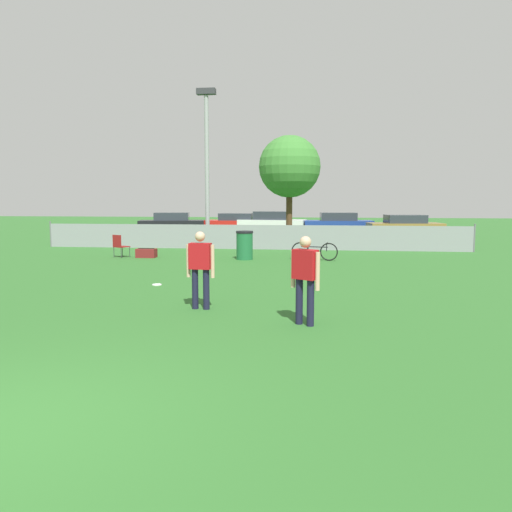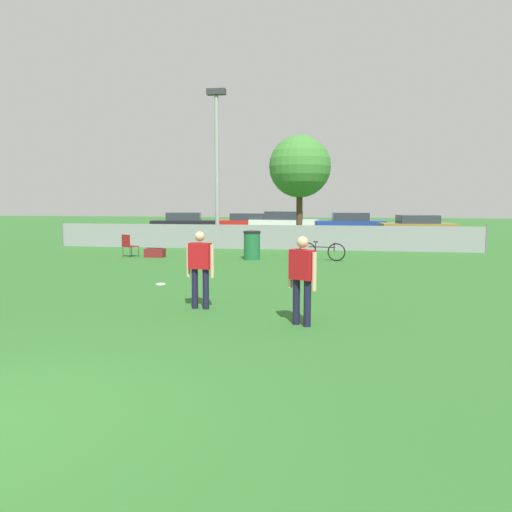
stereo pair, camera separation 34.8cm
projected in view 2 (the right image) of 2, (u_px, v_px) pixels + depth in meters
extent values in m
cube|color=gray|center=(260.00, 237.00, 22.48)|extent=(19.26, 0.03, 1.10)
cylinder|color=slate|center=(63.00, 234.00, 24.03)|extent=(0.07, 0.07, 1.21)
cylinder|color=slate|center=(486.00, 239.00, 20.92)|extent=(0.07, 0.07, 1.21)
cylinder|color=#9E9EA3|center=(217.00, 172.00, 24.11)|extent=(0.20, 0.20, 7.13)
cube|color=#333338|center=(216.00, 92.00, 23.69)|extent=(0.90, 0.36, 0.28)
cylinder|color=#4C331E|center=(299.00, 217.00, 25.72)|extent=(0.32, 0.32, 2.73)
sphere|color=#3D7F33|center=(300.00, 166.00, 25.44)|extent=(3.17, 3.17, 3.17)
cylinder|color=#191933|center=(195.00, 288.00, 10.18)|extent=(0.13, 0.13, 0.83)
cylinder|color=#191933|center=(206.00, 289.00, 10.13)|extent=(0.13, 0.13, 0.83)
cube|color=#B21419|center=(200.00, 256.00, 10.08)|extent=(0.45, 0.25, 0.52)
sphere|color=#D8AD8C|center=(200.00, 236.00, 10.04)|extent=(0.20, 0.20, 0.20)
cylinder|color=#D8AD8C|center=(188.00, 260.00, 10.15)|extent=(0.08, 0.08, 0.67)
cylinder|color=#D8AD8C|center=(212.00, 261.00, 10.03)|extent=(0.08, 0.08, 0.67)
cylinder|color=#191933|center=(296.00, 302.00, 8.87)|extent=(0.13, 0.13, 0.83)
cylinder|color=#191933|center=(307.00, 303.00, 8.71)|extent=(0.13, 0.13, 0.83)
cube|color=#B21419|center=(302.00, 265.00, 8.72)|extent=(0.48, 0.41, 0.52)
sphere|color=#D8AD8C|center=(302.00, 242.00, 8.67)|extent=(0.20, 0.20, 0.20)
cylinder|color=#D8AD8C|center=(290.00, 269.00, 8.89)|extent=(0.08, 0.08, 0.67)
cylinder|color=#D8AD8C|center=(314.00, 272.00, 8.56)|extent=(0.08, 0.08, 0.67)
cylinder|color=white|center=(161.00, 284.00, 13.10)|extent=(0.24, 0.24, 0.03)
torus|color=white|center=(161.00, 284.00, 13.10)|extent=(0.25, 0.25, 0.03)
cylinder|color=#333338|center=(138.00, 252.00, 19.56)|extent=(0.02, 0.02, 0.40)
cylinder|color=#333338|center=(131.00, 251.00, 19.81)|extent=(0.02, 0.02, 0.40)
cylinder|color=#333338|center=(130.00, 252.00, 19.23)|extent=(0.02, 0.02, 0.40)
cylinder|color=#333338|center=(123.00, 252.00, 19.47)|extent=(0.02, 0.02, 0.40)
cube|color=maroon|center=(131.00, 246.00, 19.49)|extent=(0.63, 0.63, 0.03)
cube|color=maroon|center=(126.00, 240.00, 19.29)|extent=(0.43, 0.23, 0.45)
torus|color=black|center=(308.00, 251.00, 18.47)|extent=(0.65, 0.16, 0.66)
torus|color=black|center=(336.00, 252.00, 18.11)|extent=(0.65, 0.16, 0.66)
cylinder|color=black|center=(322.00, 247.00, 18.27)|extent=(0.98, 0.21, 0.04)
cylinder|color=black|center=(316.00, 247.00, 18.35)|extent=(0.03, 0.03, 0.34)
cylinder|color=black|center=(334.00, 247.00, 18.12)|extent=(0.03, 0.03, 0.31)
cube|color=black|center=(316.00, 242.00, 18.33)|extent=(0.17, 0.09, 0.04)
cylinder|color=black|center=(334.00, 243.00, 18.10)|extent=(0.10, 0.44, 0.03)
cylinder|color=#1E6638|center=(252.00, 246.00, 18.61)|extent=(0.61, 0.61, 0.99)
cylinder|color=black|center=(252.00, 232.00, 18.55)|extent=(0.64, 0.64, 0.08)
cube|color=maroon|center=(155.00, 253.00, 19.40)|extent=(0.75, 0.41, 0.34)
cube|color=black|center=(155.00, 248.00, 19.38)|extent=(0.64, 0.04, 0.02)
cylinder|color=black|center=(205.00, 228.00, 34.16)|extent=(0.65, 0.30, 0.63)
cylinder|color=black|center=(203.00, 229.00, 32.60)|extent=(0.65, 0.30, 0.63)
cylinder|color=black|center=(166.00, 228.00, 34.06)|extent=(0.65, 0.30, 0.63)
cylinder|color=black|center=(162.00, 229.00, 32.50)|extent=(0.65, 0.30, 0.63)
cube|color=black|center=(184.00, 225.00, 33.31)|extent=(4.53, 2.60, 0.68)
cube|color=#2D333D|center=(184.00, 216.00, 33.24)|extent=(2.49, 1.98, 0.51)
cylinder|color=black|center=(270.00, 227.00, 34.22)|extent=(0.68, 0.21, 0.68)
cylinder|color=black|center=(266.00, 229.00, 32.69)|extent=(0.68, 0.21, 0.68)
cylinder|color=black|center=(232.00, 227.00, 34.77)|extent=(0.68, 0.21, 0.68)
cylinder|color=black|center=(227.00, 228.00, 33.24)|extent=(0.68, 0.21, 0.68)
cube|color=red|center=(249.00, 225.00, 33.71)|extent=(4.38, 1.98, 0.63)
cube|color=#2D333D|center=(249.00, 217.00, 33.65)|extent=(2.31, 1.67, 0.47)
cylinder|color=black|center=(306.00, 228.00, 33.39)|extent=(0.68, 0.26, 0.66)
cylinder|color=black|center=(302.00, 230.00, 31.93)|extent=(0.68, 0.26, 0.66)
cylinder|color=black|center=(267.00, 228.00, 34.15)|extent=(0.68, 0.26, 0.66)
cylinder|color=black|center=(261.00, 229.00, 32.69)|extent=(0.68, 0.26, 0.66)
cube|color=white|center=(284.00, 225.00, 33.01)|extent=(4.55, 2.27, 0.72)
cube|color=#2D333D|center=(284.00, 215.00, 32.94)|extent=(2.44, 1.81, 0.54)
cylinder|color=black|center=(370.00, 229.00, 33.22)|extent=(0.62, 0.23, 0.61)
cylinder|color=black|center=(373.00, 230.00, 31.73)|extent=(0.62, 0.23, 0.61)
cylinder|color=black|center=(328.00, 229.00, 33.44)|extent=(0.62, 0.23, 0.61)
cylinder|color=black|center=(330.00, 230.00, 31.96)|extent=(0.62, 0.23, 0.61)
cube|color=navy|center=(350.00, 226.00, 32.56)|extent=(4.56, 2.08, 0.69)
cube|color=#2D333D|center=(350.00, 217.00, 32.49)|extent=(2.42, 1.69, 0.52)
cylinder|color=black|center=(436.00, 231.00, 30.05)|extent=(0.68, 0.26, 0.66)
cylinder|color=black|center=(444.00, 233.00, 28.47)|extent=(0.68, 0.26, 0.66)
cylinder|color=black|center=(391.00, 231.00, 30.14)|extent=(0.68, 0.26, 0.66)
cylinder|color=black|center=(398.00, 233.00, 28.56)|extent=(0.68, 0.26, 0.66)
cube|color=olive|center=(417.00, 229.00, 29.28)|extent=(4.46, 2.34, 0.64)
cube|color=#2D333D|center=(418.00, 219.00, 29.22)|extent=(2.40, 1.87, 0.48)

